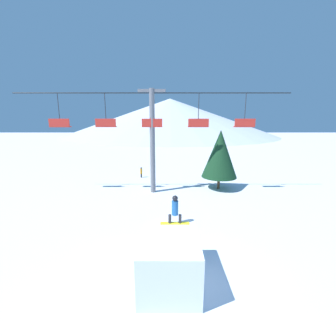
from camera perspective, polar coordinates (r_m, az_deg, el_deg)
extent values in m
plane|color=white|center=(10.55, 5.05, -27.24)|extent=(220.00, 220.00, 0.00)
cone|color=silver|center=(98.91, 0.31, 12.80)|extent=(87.89, 87.89, 15.31)
cube|color=white|center=(10.06, 0.09, -21.98)|extent=(2.38, 3.35, 2.08)
cube|color=silver|center=(10.98, 0.05, -12.81)|extent=(2.38, 0.10, 0.06)
cube|color=yellow|center=(10.47, 1.59, -13.85)|extent=(1.32, 0.26, 0.03)
cylinder|color=black|center=(10.37, 0.29, -12.80)|extent=(0.13, 0.13, 0.40)
cylinder|color=black|center=(10.39, 2.91, -12.78)|extent=(0.13, 0.13, 0.40)
cylinder|color=#1E5693|center=(10.17, 1.62, -10.09)|extent=(0.29, 0.29, 0.66)
sphere|color=black|center=(10.00, 1.63, -7.68)|extent=(0.25, 0.25, 0.25)
cylinder|color=slate|center=(20.41, -4.15, 6.49)|extent=(0.46, 0.46, 9.33)
cube|color=slate|center=(20.45, -4.36, 19.03)|extent=(2.40, 0.24, 0.24)
cylinder|color=black|center=(20.43, -4.35, 18.47)|extent=(24.02, 0.08, 0.08)
cylinder|color=#28282D|center=(22.42, -26.18, 13.07)|extent=(0.06, 0.06, 2.86)
cube|color=red|center=(22.41, -25.83, 9.42)|extent=(1.80, 0.44, 0.08)
cube|color=red|center=(22.24, -26.12, 10.29)|extent=(1.80, 0.08, 0.70)
cylinder|color=#28282D|center=(21.00, -15.81, 13.97)|extent=(0.06, 0.06, 2.86)
cube|color=red|center=(21.00, -15.58, 10.07)|extent=(1.80, 0.44, 0.08)
cube|color=red|center=(20.82, -15.76, 11.01)|extent=(1.80, 0.08, 0.70)
cylinder|color=#28282D|center=(20.32, -4.28, 14.46)|extent=(0.06, 0.06, 2.86)
cube|color=red|center=(20.32, -4.22, 10.42)|extent=(1.80, 0.44, 0.08)
cube|color=red|center=(20.13, -4.27, 11.40)|extent=(1.80, 0.08, 0.70)
cylinder|color=#28282D|center=(20.45, 7.58, 14.37)|extent=(0.06, 0.06, 2.86)
cube|color=red|center=(20.45, 7.47, 10.36)|extent=(1.80, 0.44, 0.08)
cube|color=red|center=(20.26, 7.56, 11.33)|extent=(1.80, 0.08, 0.70)
cylinder|color=#28282D|center=(21.37, 18.82, 13.75)|extent=(0.06, 0.06, 2.86)
cube|color=red|center=(21.37, 18.55, 9.92)|extent=(1.80, 0.44, 0.08)
cube|color=red|center=(21.19, 18.77, 10.84)|extent=(1.80, 0.08, 0.70)
cylinder|color=#4C3823|center=(22.70, 12.53, -3.65)|extent=(0.26, 0.26, 1.19)
cone|color=#14381E|center=(22.10, 12.87, 3.52)|extent=(3.39, 3.39, 4.54)
cylinder|color=black|center=(26.61, -6.97, -1.93)|extent=(0.17, 0.17, 0.45)
cylinder|color=orange|center=(26.49, -7.00, -0.83)|extent=(0.24, 0.24, 0.60)
sphere|color=#232328|center=(26.41, -7.02, 0.00)|extent=(0.18, 0.18, 0.18)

